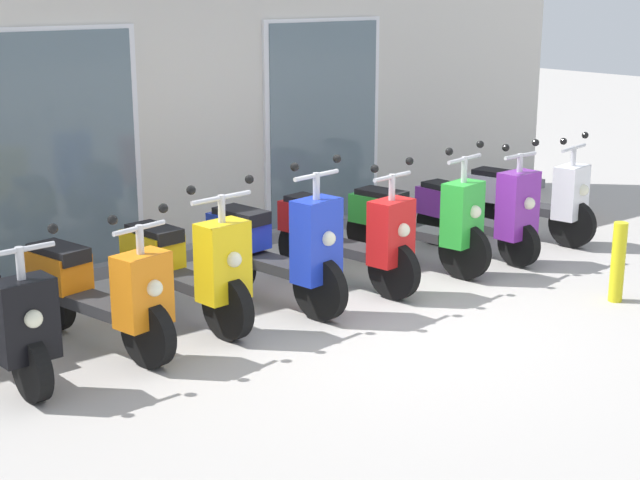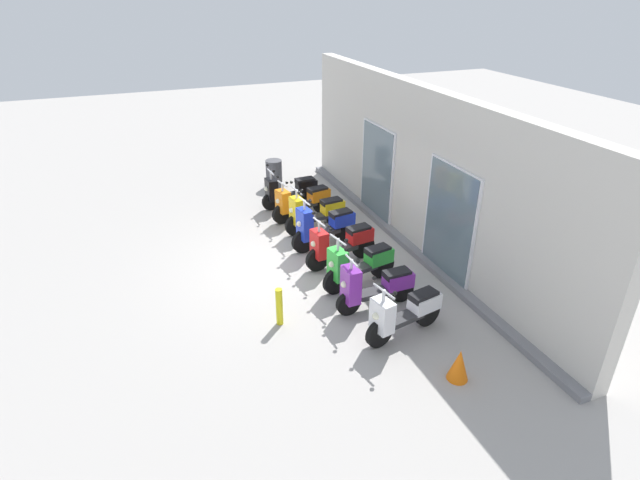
# 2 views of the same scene
# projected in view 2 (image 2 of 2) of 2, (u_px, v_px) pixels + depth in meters

# --- Properties ---
(ground_plane) EXTENTS (40.00, 40.00, 0.00)m
(ground_plane) POSITION_uv_depth(u_px,v_px,m) (293.00, 263.00, 10.61)
(ground_plane) COLOR #A8A39E
(storefront_facade) EXTENTS (10.42, 0.50, 3.44)m
(storefront_facade) POSITION_uv_depth(u_px,v_px,m) (417.00, 172.00, 10.75)
(storefront_facade) COLOR beige
(storefront_facade) RESTS_ON ground_plane
(scooter_black) EXTENTS (0.55, 1.54, 1.16)m
(scooter_black) POSITION_uv_depth(u_px,v_px,m) (290.00, 190.00, 13.05)
(scooter_black) COLOR black
(scooter_black) RESTS_ON ground_plane
(scooter_orange) EXTENTS (0.65, 1.63, 1.15)m
(scooter_orange) POSITION_uv_depth(u_px,v_px,m) (302.00, 201.00, 12.41)
(scooter_orange) COLOR black
(scooter_orange) RESTS_ON ground_plane
(scooter_yellow) EXTENTS (0.62, 1.57, 1.25)m
(scooter_yellow) POSITION_uv_depth(u_px,v_px,m) (315.00, 213.00, 11.75)
(scooter_yellow) COLOR black
(scooter_yellow) RESTS_ON ground_plane
(scooter_blue) EXTENTS (0.59, 1.60, 1.33)m
(scooter_blue) POSITION_uv_depth(u_px,v_px,m) (323.00, 226.00, 11.02)
(scooter_blue) COLOR black
(scooter_blue) RESTS_ON ground_plane
(scooter_red) EXTENTS (0.59, 1.62, 1.21)m
(scooter_red) POSITION_uv_depth(u_px,v_px,m) (341.00, 243.00, 10.38)
(scooter_red) COLOR black
(scooter_red) RESTS_ON ground_plane
(scooter_green) EXTENTS (0.66, 1.62, 1.26)m
(scooter_green) POSITION_uv_depth(u_px,v_px,m) (359.00, 264.00, 9.64)
(scooter_green) COLOR black
(scooter_green) RESTS_ON ground_plane
(scooter_purple) EXTENTS (0.52, 1.54, 1.22)m
(scooter_purple) POSITION_uv_depth(u_px,v_px,m) (374.00, 286.00, 8.97)
(scooter_purple) COLOR black
(scooter_purple) RESTS_ON ground_plane
(scooter_white) EXTENTS (0.66, 1.53, 1.17)m
(scooter_white) POSITION_uv_depth(u_px,v_px,m) (404.00, 312.00, 8.27)
(scooter_white) COLOR black
(scooter_white) RESTS_ON ground_plane
(trash_bin) EXTENTS (0.46, 0.46, 0.78)m
(trash_bin) POSITION_uv_depth(u_px,v_px,m) (274.00, 173.00, 14.37)
(trash_bin) COLOR #4C4C51
(trash_bin) RESTS_ON ground_plane
(traffic_cone) EXTENTS (0.32, 0.32, 0.52)m
(traffic_cone) POSITION_uv_depth(u_px,v_px,m) (459.00, 365.00, 7.44)
(traffic_cone) COLOR orange
(traffic_cone) RESTS_ON ground_plane
(curb_bollard) EXTENTS (0.12, 0.12, 0.70)m
(curb_bollard) POSITION_uv_depth(u_px,v_px,m) (279.00, 307.00, 8.60)
(curb_bollard) COLOR yellow
(curb_bollard) RESTS_ON ground_plane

